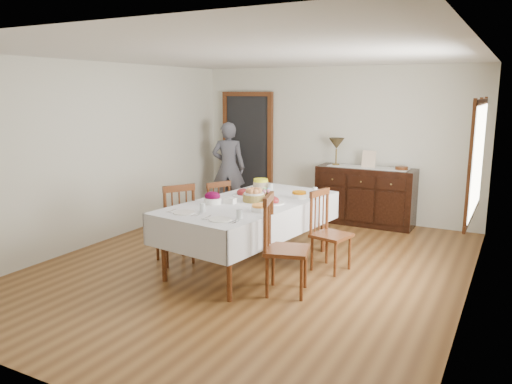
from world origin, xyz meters
The scene contains 26 objects.
ground centered at (0.00, 0.00, 0.00)m, with size 6.00×6.00×0.00m, color brown.
room_shell centered at (-0.15, 0.42, 1.64)m, with size 5.02×6.02×2.65m.
dining_table centered at (-0.05, 0.04, 0.74)m, with size 1.55×2.57×0.83m.
chair_left_near centered at (-0.93, -0.33, 0.53)m, with size 0.60×0.60×1.05m.
chair_left_far centered at (-0.91, 0.54, 0.48)m, with size 0.53×0.53×0.95m.
chair_right_near centered at (0.67, -0.57, 0.55)m, with size 0.56×0.56×1.10m.
chair_right_far centered at (0.86, 0.38, 0.50)m, with size 0.49×0.49×1.00m.
sideboard centered at (0.66, 2.72, 0.48)m, with size 1.59×0.58×0.96m.
person centered at (-1.81, 2.41, 0.88)m, with size 0.55×0.35×1.76m, color #4F505C.
bread_basket centered at (-0.02, 0.08, 0.91)m, with size 0.28×0.28×0.17m.
egg_basket centered at (-0.06, 0.42, 0.87)m, with size 0.28×0.28×0.11m.
ham_platter_a centered at (-0.31, 0.33, 0.86)m, with size 0.30×0.30×0.11m.
ham_platter_b centered at (0.23, 0.08, 0.86)m, with size 0.31×0.31×0.11m.
beet_bowl centered at (-0.40, -0.27, 0.90)m, with size 0.22×0.22×0.15m.
carrot_bowl centered at (0.41, 0.52, 0.88)m, with size 0.20×0.20×0.09m.
pineapple_bowl centered at (-0.31, 0.82, 0.90)m, with size 0.21×0.21×0.15m.
casserole_dish centered at (0.29, -0.34, 0.87)m, with size 0.21×0.21×0.08m.
butter_dish centered at (-0.22, -0.16, 0.87)m, with size 0.15×0.11×0.07m.
setting_left centered at (-0.38, -0.78, 0.85)m, with size 0.44×0.31×0.10m.
setting_right centered at (0.15, -0.85, 0.85)m, with size 0.44×0.31×0.10m.
glass_far_a centered at (-0.14, 0.79, 0.88)m, with size 0.07×0.07×0.10m.
glass_far_b centered at (0.49, 0.85, 0.88)m, with size 0.06×0.06×0.09m.
runner centered at (0.68, 2.72, 0.96)m, with size 1.30×0.35×0.01m.
table_lamp centered at (0.13, 2.71, 1.31)m, with size 0.26×0.26×0.46m.
picture_frame centered at (0.70, 2.71, 1.10)m, with size 0.22×0.08×0.28m.
deco_bowl centered at (1.23, 2.70, 0.99)m, with size 0.20×0.20×0.06m.
Camera 1 is at (2.88, -5.28, 2.19)m, focal length 35.00 mm.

